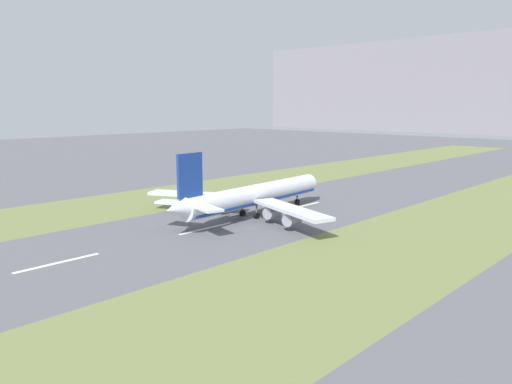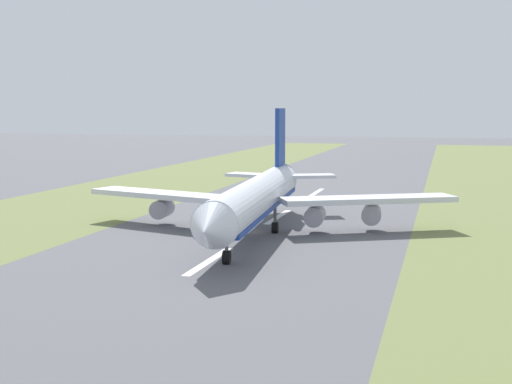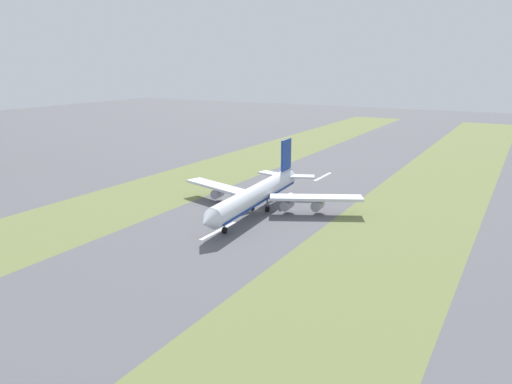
# 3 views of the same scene
# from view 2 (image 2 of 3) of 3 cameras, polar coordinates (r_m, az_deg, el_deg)

# --- Properties ---
(ground_plane) EXTENTS (800.00, 800.00, 0.00)m
(ground_plane) POSITION_cam_2_polar(r_m,az_deg,el_deg) (116.76, -0.16, -3.24)
(ground_plane) COLOR #56565B
(grass_median_east) EXTENTS (40.00, 600.00, 0.01)m
(grass_median_east) POSITION_cam_2_polar(r_m,az_deg,el_deg) (135.50, -18.88, -2.22)
(grass_median_east) COLOR olive
(grass_median_east) RESTS_ON ground
(centreline_dash_near) EXTENTS (1.20, 18.00, 0.01)m
(centreline_dash_near) POSITION_cam_2_polar(r_m,az_deg,el_deg) (172.03, 4.81, -0.05)
(centreline_dash_near) COLOR silver
(centreline_dash_near) RESTS_ON ground
(centreline_dash_mid) EXTENTS (1.20, 18.00, 0.01)m
(centreline_dash_mid) POSITION_cam_2_polar(r_m,az_deg,el_deg) (133.19, 1.77, -2.01)
(centreline_dash_mid) COLOR silver
(centreline_dash_mid) RESTS_ON ground
(centreline_dash_far) EXTENTS (1.20, 18.00, 0.01)m
(centreline_dash_far) POSITION_cam_2_polar(r_m,az_deg,el_deg) (95.31, -3.76, -5.52)
(centreline_dash_far) COLOR silver
(centreline_dash_far) RESTS_ON ground
(airplane_main_jet) EXTENTS (63.93, 67.22, 20.20)m
(airplane_main_jet) POSITION_cam_2_polar(r_m,az_deg,el_deg) (114.73, 0.17, -0.38)
(airplane_main_jet) COLOR silver
(airplane_main_jet) RESTS_ON ground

